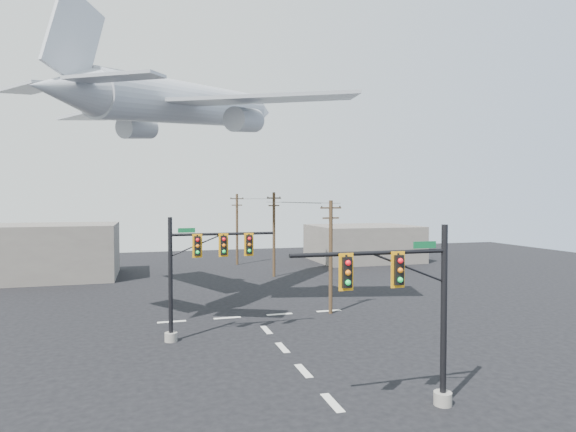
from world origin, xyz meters
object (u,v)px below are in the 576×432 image
object	(u,v)px
signal_mast_far	(197,271)
utility_pole_c	(237,228)
signal_mast_near	(414,311)
airliner	(190,105)
utility_pole_a	(331,254)
utility_pole_b	(274,233)

from	to	relation	value
signal_mast_far	utility_pole_c	bearing A→B (deg)	75.71
signal_mast_near	airliner	distance (m)	27.01
signal_mast_near	signal_mast_far	distance (m)	14.75
airliner	utility_pole_c	bearing A→B (deg)	20.29
utility_pole_a	utility_pole_c	bearing A→B (deg)	88.71
signal_mast_near	utility_pole_b	world-z (taller)	utility_pole_b
signal_mast_near	signal_mast_far	world-z (taller)	signal_mast_near
signal_mast_far	utility_pole_a	xyz separation A→B (m)	(10.48, 4.12, 0.23)
utility_pole_a	utility_pole_b	xyz separation A→B (m)	(0.24, 18.17, 0.46)
utility_pole_a	signal_mast_near	bearing A→B (deg)	-104.85
signal_mast_far	utility_pole_a	bearing A→B (deg)	21.44
signal_mast_far	utility_pole_c	size ratio (longest dim) A/B	0.81
utility_pole_a	airliner	world-z (taller)	airliner
utility_pole_a	utility_pole_b	size ratio (longest dim) A/B	0.91
signal_mast_near	utility_pole_c	size ratio (longest dim) A/B	0.81
signal_mast_far	utility_pole_a	world-z (taller)	utility_pole_a
utility_pole_b	airliner	world-z (taller)	airliner
utility_pole_c	airliner	xyz separation A→B (m)	(-8.01, -23.11, 11.56)
signal_mast_far	signal_mast_near	bearing A→B (deg)	-58.91
utility_pole_a	utility_pole_b	bearing A→B (deg)	84.10
signal_mast_near	utility_pole_c	bearing A→B (deg)	88.90
utility_pole_a	airliner	xyz separation A→B (m)	(-9.99, 6.17, 11.98)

